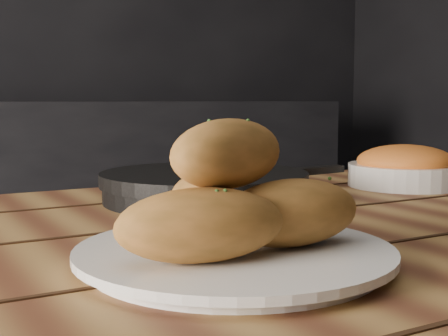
% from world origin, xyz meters
% --- Properties ---
extents(table, '(1.63, 0.95, 0.75)m').
position_xyz_m(table, '(0.20, 0.11, 0.66)').
color(table, olive).
rests_on(table, ground).
extents(plate, '(0.30, 0.30, 0.02)m').
position_xyz_m(plate, '(0.11, 0.01, 0.76)').
color(plate, white).
rests_on(plate, table).
extents(bread_rolls, '(0.25, 0.21, 0.12)m').
position_xyz_m(bread_rolls, '(0.11, 0.01, 0.81)').
color(bread_rolls, '#AD6C30').
rests_on(bread_rolls, plate).
extents(skillet, '(0.45, 0.32, 0.05)m').
position_xyz_m(skillet, '(0.26, 0.36, 0.77)').
color(skillet, black).
rests_on(skillet, table).
extents(bowl, '(0.20, 0.20, 0.08)m').
position_xyz_m(bowl, '(0.65, 0.32, 0.78)').
color(bowl, white).
rests_on(bowl, table).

